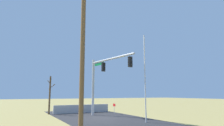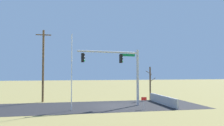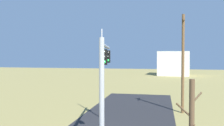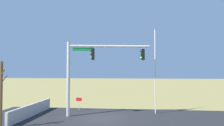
{
  "view_description": "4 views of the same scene",
  "coord_description": "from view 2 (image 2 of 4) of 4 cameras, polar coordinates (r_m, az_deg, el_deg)",
  "views": [
    {
      "loc": [
        -18.27,
        8.23,
        2.37
      ],
      "look_at": [
        -0.53,
        -0.88,
        5.5
      ],
      "focal_mm": 31.53,
      "sensor_mm": 36.0,
      "label": 1
    },
    {
      "loc": [
        -4.87,
        -23.5,
        3.71
      ],
      "look_at": [
        -0.23,
        -0.81,
        4.73
      ],
      "focal_mm": 34.47,
      "sensor_mm": 36.0,
      "label": 2
    },
    {
      "loc": [
        15.52,
        2.96,
        5.36
      ],
      "look_at": [
        -0.9,
        -0.41,
        4.81
      ],
      "focal_mm": 39.55,
      "sensor_mm": 36.0,
      "label": 3
    },
    {
      "loc": [
        -2.64,
        16.86,
        3.88
      ],
      "look_at": [
        -0.7,
        -1.42,
        4.51
      ],
      "focal_mm": 33.32,
      "sensor_mm": 36.0,
      "label": 4
    }
  ],
  "objects": [
    {
      "name": "road_surface",
      "position": [
        23.81,
        -9.52,
        -11.44
      ],
      "size": [
        28.0,
        8.0,
        0.01
      ],
      "primitive_type": "cube",
      "color": "#232326",
      "rests_on": "ground_plane"
    },
    {
      "name": "open_sign",
      "position": [
        22.19,
        8.47,
        -9.75
      ],
      "size": [
        0.56,
        0.04,
        1.22
      ],
      "color": "silver",
      "rests_on": "ground_plane"
    },
    {
      "name": "flagpole",
      "position": [
        21.48,
        -10.66,
        -2.33
      ],
      "size": [
        0.1,
        0.1,
        7.53
      ],
      "primitive_type": "cylinder",
      "color": "silver",
      "rests_on": "ground_plane"
    },
    {
      "name": "sidewalk_corner",
      "position": [
        25.17,
        9.06,
        -10.96
      ],
      "size": [
        6.0,
        6.0,
        0.01
      ],
      "primitive_type": "cube",
      "color": "#B7B5AD",
      "rests_on": "ground_plane"
    },
    {
      "name": "signal_mast",
      "position": [
        23.74,
        2.72,
        -0.82
      ],
      "size": [
        6.99,
        1.39,
        6.28
      ],
      "color": "#B2B5BA",
      "rests_on": "ground_plane"
    },
    {
      "name": "retaining_fence",
      "position": [
        26.09,
        13.25,
        -9.51
      ],
      "size": [
        0.2,
        7.12,
        1.01
      ],
      "primitive_type": "cube",
      "color": "#A8A8AD",
      "rests_on": "ground_plane"
    },
    {
      "name": "utility_pole",
      "position": [
        28.49,
        -17.8,
        -0.39
      ],
      "size": [
        1.9,
        0.26,
        9.09
      ],
      "color": "brown",
      "rests_on": "ground_plane"
    },
    {
      "name": "ground_plane",
      "position": [
        24.29,
        0.14,
        -11.31
      ],
      "size": [
        160.0,
        160.0,
        0.0
      ],
      "primitive_type": "plane",
      "color": "olive"
    },
    {
      "name": "bare_tree",
      "position": [
        29.66,
        10.1,
        -5.23
      ],
      "size": [
        1.27,
        1.02,
        4.47
      ],
      "color": "brown",
      "rests_on": "ground_plane"
    }
  ]
}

